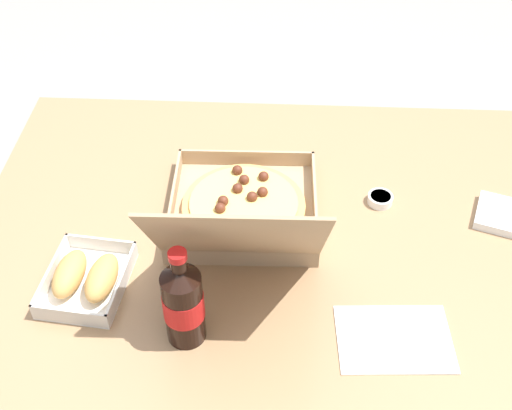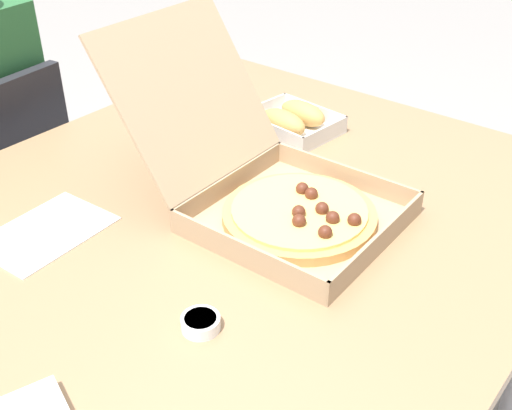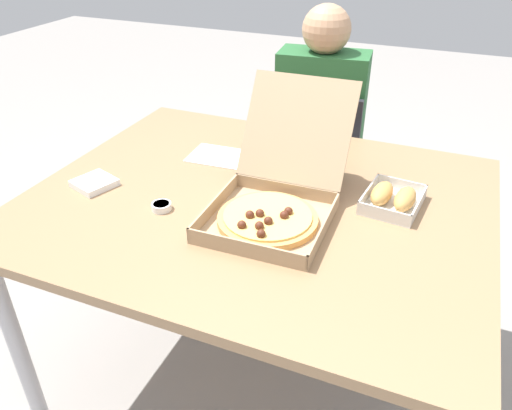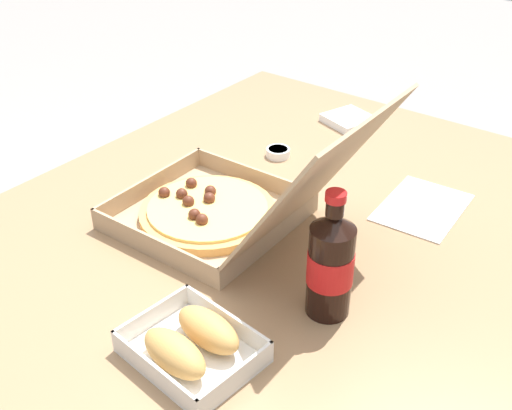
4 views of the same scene
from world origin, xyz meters
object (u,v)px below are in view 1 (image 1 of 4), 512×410
at_px(pizza_box_open, 244,211).
at_px(napkin_pile, 504,216).
at_px(bread_side_box, 87,277).
at_px(paper_menu, 395,339).
at_px(dipping_sauce_cup, 381,199).
at_px(cola_bottle, 185,303).

xyz_separation_m(pizza_box_open, napkin_pile, (-0.56, -0.05, -0.04)).
relative_size(bread_side_box, paper_menu, 0.98).
bearing_deg(dipping_sauce_cup, bread_side_box, 24.37).
distance_m(cola_bottle, dipping_sauce_cup, 0.55).
bearing_deg(paper_menu, bread_side_box, -12.51).
bearing_deg(dipping_sauce_cup, napkin_pile, 171.40).
height_order(paper_menu, napkin_pile, napkin_pile).
bearing_deg(napkin_pile, pizza_box_open, 5.00).
xyz_separation_m(napkin_pile, dipping_sauce_cup, (0.26, -0.04, 0.00)).
bearing_deg(cola_bottle, paper_menu, -178.89).
relative_size(cola_bottle, napkin_pile, 2.04).
relative_size(pizza_box_open, bread_side_box, 2.44).
relative_size(pizza_box_open, cola_bottle, 2.23).
distance_m(napkin_pile, dipping_sauce_cup, 0.26).
xyz_separation_m(cola_bottle, dipping_sauce_cup, (-0.39, -0.38, -0.08)).
bearing_deg(cola_bottle, pizza_box_open, -106.60).
bearing_deg(dipping_sauce_cup, pizza_box_open, 16.40).
xyz_separation_m(bread_side_box, napkin_pile, (-0.86, -0.23, -0.02)).
distance_m(pizza_box_open, paper_menu, 0.41).
bearing_deg(napkin_pile, dipping_sauce_cup, -8.60).
height_order(bread_side_box, paper_menu, bread_side_box).
xyz_separation_m(bread_side_box, paper_menu, (-0.59, 0.10, -0.02)).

